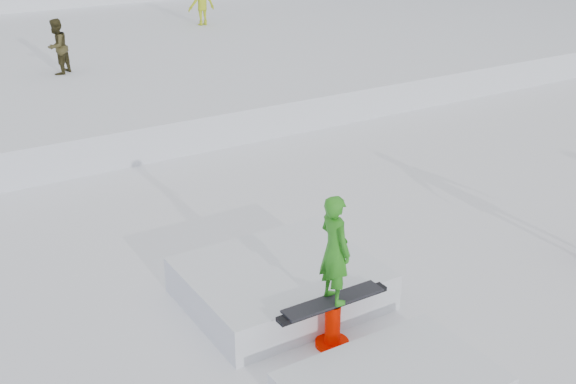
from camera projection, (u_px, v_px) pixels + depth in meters
ground at (334, 324)px, 9.79m from camera, size 120.00×120.00×0.00m
snow_midrise at (35, 62)px, 22.13m from camera, size 50.00×18.00×0.80m
walker_olive at (57, 47)px, 18.91m from camera, size 0.89×0.88×1.44m
walker_ygreen at (201, 3)px, 25.35m from camera, size 1.03×0.63×1.55m
jib_rail_feature at (308, 305)px, 9.67m from camera, size 2.60×4.40×2.11m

